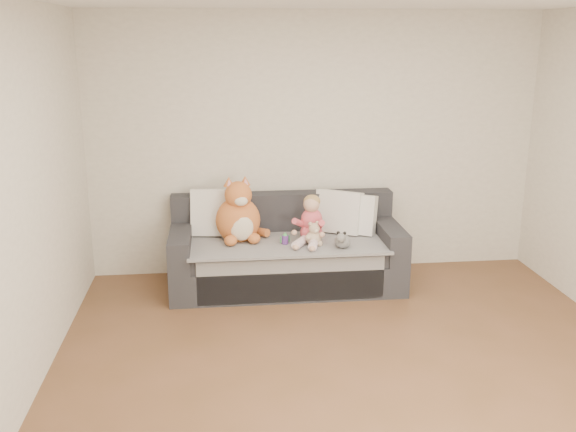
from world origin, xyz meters
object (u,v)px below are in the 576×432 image
object	(u,v)px
sofa	(286,254)
teddy_bear	(314,236)
plush_cat	(239,216)
sippy_cup	(285,238)
toddler	(311,222)

from	to	relation	value
sofa	teddy_bear	size ratio (longest dim) A/B	9.34
sofa	teddy_bear	bearing A→B (deg)	-45.50
plush_cat	sippy_cup	xyz separation A→B (m)	(0.42, -0.17, -0.18)
toddler	teddy_bear	distance (m)	0.15
sofa	teddy_bear	world-z (taller)	sofa
sippy_cup	teddy_bear	bearing A→B (deg)	-14.49
teddy_bear	sippy_cup	bearing A→B (deg)	148.01
toddler	sippy_cup	bearing A→B (deg)	-148.41
sofa	plush_cat	distance (m)	0.60
plush_cat	sippy_cup	bearing A→B (deg)	-33.08
plush_cat	teddy_bear	size ratio (longest dim) A/B	2.75
sofa	toddler	distance (m)	0.44
sofa	sippy_cup	xyz separation A→B (m)	(-0.03, -0.17, 0.22)
teddy_bear	sippy_cup	distance (m)	0.28
sofa	plush_cat	world-z (taller)	plush_cat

